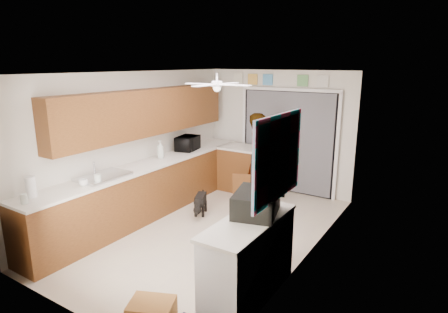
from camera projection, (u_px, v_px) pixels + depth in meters
The scene contains 39 objects.
floor at pixel (211, 230), 6.07m from camera, with size 5.00×5.00×0.00m, color #C3B39D.
ceiling at pixel (209, 73), 5.46m from camera, with size 5.00×5.00×0.00m, color white.
wall_back at pixel (278, 131), 7.81m from camera, with size 3.20×3.20×0.00m, color silver.
wall_front at pixel (68, 207), 3.72m from camera, with size 3.20×3.20×0.00m, color silver.
wall_left at pixel (135, 144), 6.59m from camera, with size 5.00×5.00×0.00m, color silver.
wall_right at pixel (310, 171), 4.93m from camera, with size 5.00×5.00×0.00m, color silver.
left_base_cabinets at pixel (150, 190), 6.63m from camera, with size 0.60×4.80×0.90m, color brown.
left_countertop at pixel (149, 164), 6.51m from camera, with size 0.62×4.80×0.04m, color white.
upper_cabinets at pixel (148, 112), 6.54m from camera, with size 0.32×4.00×0.80m, color brown.
sink_basin at pixel (103, 177), 5.69m from camera, with size 0.50×0.76×0.06m, color silver.
faucet at pixel (94, 169), 5.76m from camera, with size 0.03×0.03×0.22m, color silver.
peninsula_base at pixel (245, 170), 7.86m from camera, with size 1.00×0.60×0.90m, color brown.
peninsula_top at pixel (245, 148), 7.74m from camera, with size 1.04×0.64×0.04m, color white.
back_opening_recess at pixel (288, 142), 7.71m from camera, with size 2.00×0.06×2.10m, color black.
curtain_panel at pixel (287, 142), 7.67m from camera, with size 1.90×0.03×2.05m, color slate.
door_trim_left at pixel (244, 137), 8.21m from camera, with size 0.06×0.04×2.10m, color white.
door_trim_right at pixel (337, 148), 7.15m from camera, with size 0.06×0.04×2.10m, color white.
door_trim_head at pixel (290, 90), 7.42m from camera, with size 2.10×0.04×0.06m, color white.
header_frame_0 at pixel (253, 79), 7.84m from camera, with size 0.22×0.02×0.22m, color #E5B34C.
header_frame_1 at pixel (268, 80), 7.66m from camera, with size 0.22×0.02×0.22m, color #509BD5.
header_frame_3 at pixel (303, 81), 7.27m from camera, with size 0.22×0.02×0.22m, color #62A65F.
header_frame_4 at pixel (323, 81), 7.06m from camera, with size 0.22×0.02×0.22m, color silver.
route66_sign at pixel (238, 79), 8.02m from camera, with size 0.22×0.02×0.26m, color silver.
right_counter_base at pixel (249, 260), 4.28m from camera, with size 0.50×1.40×0.90m, color white.
right_counter_top at pixel (249, 222), 4.17m from camera, with size 0.54×1.44×0.04m, color white.
abstract_painting at pixel (278, 158), 4.03m from camera, with size 0.03×1.15×0.95m, color #DF5286.
ceiling_fan at pixel (217, 84), 5.66m from camera, with size 1.14×1.14×0.24m, color white.
microwave at pixel (188, 143), 7.44m from camera, with size 0.51×0.35×0.28m, color black.
soap_bottle at pixel (160, 149), 6.82m from camera, with size 0.13×0.13×0.33m, color silver.
cup at pixel (83, 183), 5.30m from camera, with size 0.12×0.12×0.10m, color white.
jar_a at pixel (98, 179), 5.41m from camera, with size 0.10×0.10×0.14m, color silver.
jar_b at pixel (24, 199), 4.63m from camera, with size 0.08×0.08×0.13m, color silver.
paper_towel_roll at pixel (31, 187), 4.84m from camera, with size 0.13×0.13×0.28m, color white.
suitcase at pixel (256, 203), 4.31m from camera, with size 0.47×0.63×0.27m, color black.
suitcase_rim at pixel (256, 212), 4.34m from camera, with size 0.44×0.58×0.02m, color yellow.
suitcase_lid at pixel (268, 176), 4.49m from camera, with size 0.42×0.03×0.50m, color black.
cabinet_door_panel at pixel (244, 189), 7.12m from camera, with size 0.41×0.03×0.62m, color brown.
man at pixel (260, 159), 7.09m from camera, with size 0.63×0.42×1.74m, color white.
dog at pixel (201, 203), 6.67m from camera, with size 0.22×0.52×0.41m, color black.
Camera 1 is at (3.17, -4.61, 2.65)m, focal length 30.00 mm.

